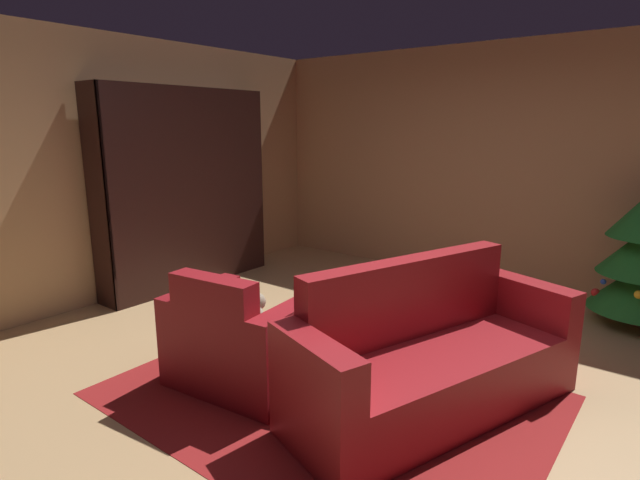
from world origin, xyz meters
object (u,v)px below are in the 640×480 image
(bookshelf_unit, at_px, (195,189))
(bottle_on_table, at_px, (322,329))
(couch_red, at_px, (431,361))
(coffee_table, at_px, (315,341))
(armchair_red, at_px, (241,343))
(book_stack_on_table, at_px, (314,326))

(bookshelf_unit, bearing_deg, bottle_on_table, -24.42)
(couch_red, bearing_deg, coffee_table, -158.14)
(couch_red, distance_m, coffee_table, 0.77)
(bookshelf_unit, xyz_separation_m, couch_red, (3.34, -0.86, -0.76))
(armchair_red, xyz_separation_m, book_stack_on_table, (0.42, 0.29, 0.14))
(bookshelf_unit, height_order, coffee_table, bookshelf_unit)
(bookshelf_unit, relative_size, book_stack_on_table, 10.33)
(coffee_table, distance_m, bottle_on_table, 0.24)
(couch_red, bearing_deg, bottle_on_table, -145.39)
(bottle_on_table, bearing_deg, couch_red, 34.61)
(book_stack_on_table, relative_size, bottle_on_table, 0.72)
(coffee_table, bearing_deg, bottle_on_table, -36.57)
(armchair_red, height_order, couch_red, couch_red)
(coffee_table, bearing_deg, bookshelf_unit, 156.34)
(couch_red, height_order, coffee_table, couch_red)
(bookshelf_unit, xyz_separation_m, bottle_on_table, (2.77, -1.26, -0.56))
(bookshelf_unit, relative_size, armchair_red, 2.14)
(bookshelf_unit, bearing_deg, book_stack_on_table, -23.13)
(bookshelf_unit, distance_m, coffee_table, 2.95)
(book_stack_on_table, distance_m, bottle_on_table, 0.26)
(couch_red, xyz_separation_m, bottle_on_table, (-0.57, -0.40, 0.20))
(bookshelf_unit, relative_size, coffee_table, 3.34)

